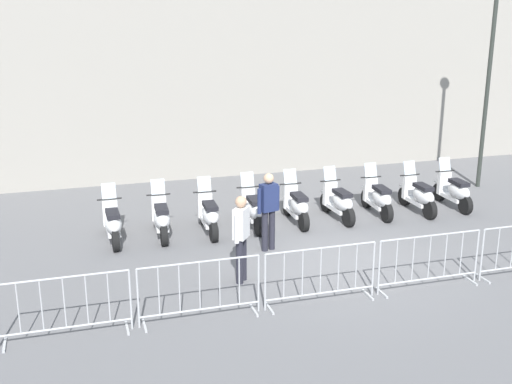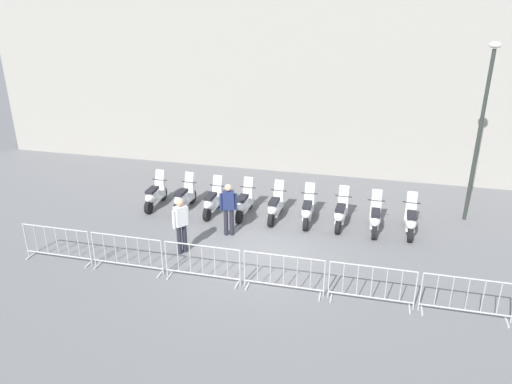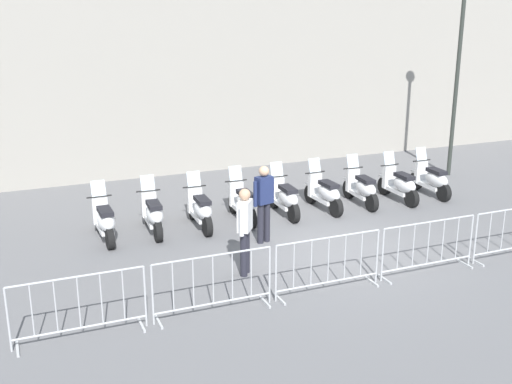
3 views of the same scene
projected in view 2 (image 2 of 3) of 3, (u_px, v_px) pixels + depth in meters
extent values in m
plane|color=slate|center=(257.00, 255.00, 14.32)|extent=(120.00, 120.00, 0.00)
cylinder|color=black|center=(163.00, 194.00, 18.09)|extent=(0.16, 0.49, 0.48)
cylinder|color=black|center=(149.00, 207.00, 16.97)|extent=(0.16, 0.49, 0.48)
cube|color=white|center=(156.00, 199.00, 17.51)|extent=(0.32, 0.88, 0.10)
ellipsoid|color=white|center=(152.00, 196.00, 17.17)|extent=(0.40, 0.86, 0.40)
cube|color=black|center=(152.00, 190.00, 17.11)|extent=(0.31, 0.61, 0.10)
cube|color=white|center=(160.00, 188.00, 17.80)|extent=(0.35, 0.16, 0.60)
cylinder|color=black|center=(160.00, 180.00, 17.68)|extent=(0.56, 0.06, 0.04)
cube|color=silver|center=(160.00, 175.00, 17.65)|extent=(0.33, 0.15, 0.35)
cube|color=white|center=(162.00, 187.00, 17.98)|extent=(0.21, 0.33, 0.06)
cylinder|color=black|center=(192.00, 197.00, 17.86)|extent=(0.19, 0.49, 0.48)
cylinder|color=black|center=(177.00, 210.00, 16.76)|extent=(0.19, 0.49, 0.48)
cube|color=white|center=(185.00, 202.00, 17.29)|extent=(0.38, 0.89, 0.10)
ellipsoid|color=white|center=(181.00, 199.00, 16.95)|extent=(0.45, 0.88, 0.40)
cube|color=black|center=(181.00, 192.00, 16.90)|extent=(0.35, 0.63, 0.10)
cube|color=white|center=(189.00, 191.00, 17.57)|extent=(0.35, 0.18, 0.60)
cylinder|color=black|center=(189.00, 182.00, 17.45)|extent=(0.56, 0.10, 0.04)
cube|color=silver|center=(189.00, 177.00, 17.43)|extent=(0.33, 0.17, 0.35)
cube|color=white|center=(192.00, 190.00, 17.75)|extent=(0.23, 0.34, 0.06)
cylinder|color=black|center=(220.00, 200.00, 17.54)|extent=(0.18, 0.49, 0.48)
cylinder|color=black|center=(207.00, 214.00, 16.44)|extent=(0.18, 0.49, 0.48)
cube|color=white|center=(213.00, 206.00, 16.97)|extent=(0.36, 0.89, 0.10)
ellipsoid|color=white|center=(210.00, 203.00, 16.64)|extent=(0.44, 0.87, 0.40)
cube|color=black|center=(210.00, 196.00, 16.58)|extent=(0.34, 0.62, 0.10)
cube|color=white|center=(217.00, 194.00, 17.26)|extent=(0.35, 0.17, 0.60)
cylinder|color=black|center=(217.00, 185.00, 17.13)|extent=(0.56, 0.09, 0.04)
cube|color=silver|center=(218.00, 180.00, 17.11)|extent=(0.33, 0.17, 0.35)
cube|color=white|center=(219.00, 193.00, 17.44)|extent=(0.23, 0.34, 0.06)
cylinder|color=black|center=(250.00, 202.00, 17.39)|extent=(0.18, 0.49, 0.48)
cylinder|color=black|center=(239.00, 216.00, 16.28)|extent=(0.18, 0.49, 0.48)
cube|color=white|center=(245.00, 208.00, 16.82)|extent=(0.36, 0.89, 0.10)
ellipsoid|color=white|center=(242.00, 205.00, 16.48)|extent=(0.43, 0.87, 0.40)
cube|color=black|center=(242.00, 198.00, 16.43)|extent=(0.33, 0.62, 0.10)
cube|color=white|center=(248.00, 196.00, 17.11)|extent=(0.35, 0.17, 0.60)
cylinder|color=black|center=(248.00, 187.00, 16.98)|extent=(0.56, 0.09, 0.04)
cube|color=silver|center=(248.00, 182.00, 16.96)|extent=(0.33, 0.17, 0.35)
cube|color=white|center=(250.00, 195.00, 17.29)|extent=(0.23, 0.34, 0.06)
cylinder|color=black|center=(280.00, 205.00, 17.12)|extent=(0.18, 0.49, 0.48)
cylinder|color=black|center=(271.00, 220.00, 16.02)|extent=(0.18, 0.49, 0.48)
cube|color=white|center=(276.00, 211.00, 16.56)|extent=(0.36, 0.89, 0.10)
ellipsoid|color=white|center=(274.00, 208.00, 16.22)|extent=(0.43, 0.87, 0.40)
cube|color=black|center=(274.00, 202.00, 16.16)|extent=(0.33, 0.62, 0.10)
cube|color=white|center=(279.00, 199.00, 16.84)|extent=(0.35, 0.17, 0.60)
cylinder|color=black|center=(279.00, 190.00, 16.72)|extent=(0.56, 0.09, 0.04)
cube|color=silver|center=(279.00, 185.00, 16.69)|extent=(0.33, 0.17, 0.35)
cube|color=white|center=(280.00, 198.00, 17.02)|extent=(0.23, 0.34, 0.06)
cylinder|color=black|center=(309.00, 208.00, 16.88)|extent=(0.15, 0.48, 0.48)
cylinder|color=black|center=(306.00, 224.00, 15.75)|extent=(0.15, 0.48, 0.48)
cube|color=white|center=(307.00, 215.00, 16.30)|extent=(0.29, 0.87, 0.10)
ellipsoid|color=white|center=(307.00, 211.00, 15.96)|extent=(0.37, 0.85, 0.40)
cube|color=black|center=(307.00, 205.00, 15.90)|extent=(0.29, 0.60, 0.10)
cube|color=white|center=(309.00, 202.00, 16.59)|extent=(0.34, 0.15, 0.60)
cylinder|color=black|center=(310.00, 193.00, 16.47)|extent=(0.56, 0.04, 0.04)
cube|color=silver|center=(310.00, 188.00, 16.44)|extent=(0.32, 0.14, 0.35)
cube|color=white|center=(310.00, 201.00, 16.78)|extent=(0.20, 0.32, 0.06)
cylinder|color=black|center=(343.00, 211.00, 16.64)|extent=(0.19, 0.49, 0.48)
cylinder|color=black|center=(338.00, 227.00, 15.54)|extent=(0.19, 0.49, 0.48)
cube|color=white|center=(341.00, 218.00, 16.07)|extent=(0.38, 0.89, 0.10)
ellipsoid|color=white|center=(340.00, 215.00, 15.73)|extent=(0.45, 0.87, 0.40)
cube|color=black|center=(340.00, 208.00, 15.68)|extent=(0.35, 0.63, 0.10)
cube|color=white|center=(343.00, 205.00, 16.35)|extent=(0.35, 0.18, 0.60)
cylinder|color=black|center=(344.00, 196.00, 16.23)|extent=(0.56, 0.10, 0.04)
cube|color=silver|center=(344.00, 191.00, 16.20)|extent=(0.33, 0.17, 0.35)
cube|color=white|center=(344.00, 204.00, 16.53)|extent=(0.23, 0.34, 0.06)
cylinder|color=black|center=(375.00, 216.00, 16.31)|extent=(0.17, 0.49, 0.48)
cylinder|color=black|center=(374.00, 232.00, 15.19)|extent=(0.17, 0.49, 0.48)
cube|color=white|center=(375.00, 222.00, 15.74)|extent=(0.33, 0.88, 0.10)
ellipsoid|color=white|center=(375.00, 219.00, 15.40)|extent=(0.41, 0.86, 0.40)
cube|color=black|center=(376.00, 213.00, 15.34)|extent=(0.31, 0.61, 0.10)
cube|color=white|center=(376.00, 210.00, 16.03)|extent=(0.35, 0.16, 0.60)
cylinder|color=black|center=(376.00, 200.00, 15.90)|extent=(0.56, 0.07, 0.04)
cube|color=silver|center=(377.00, 195.00, 15.88)|extent=(0.33, 0.16, 0.35)
cube|color=white|center=(376.00, 208.00, 16.21)|extent=(0.22, 0.33, 0.06)
cylinder|color=black|center=(409.00, 218.00, 16.14)|extent=(0.18, 0.49, 0.48)
cylinder|color=black|center=(410.00, 235.00, 15.03)|extent=(0.18, 0.49, 0.48)
cube|color=white|center=(410.00, 225.00, 15.57)|extent=(0.34, 0.89, 0.10)
ellipsoid|color=white|center=(411.00, 222.00, 15.23)|extent=(0.42, 0.86, 0.40)
cube|color=black|center=(412.00, 215.00, 15.18)|extent=(0.32, 0.62, 0.10)
cube|color=white|center=(410.00, 212.00, 15.86)|extent=(0.35, 0.16, 0.60)
cylinder|color=black|center=(412.00, 203.00, 15.73)|extent=(0.56, 0.08, 0.04)
cube|color=silver|center=(412.00, 197.00, 15.71)|extent=(0.33, 0.16, 0.35)
cube|color=white|center=(410.00, 211.00, 16.04)|extent=(0.22, 0.33, 0.06)
cube|color=#B2B5B7|center=(31.00, 256.00, 14.26)|extent=(0.07, 0.44, 0.04)
cube|color=#B2B5B7|center=(89.00, 264.00, 13.83)|extent=(0.07, 0.44, 0.04)
cylinder|color=#B2B5B7|center=(26.00, 240.00, 14.09)|extent=(0.04, 0.04, 1.05)
cylinder|color=#B2B5B7|center=(90.00, 249.00, 13.62)|extent=(0.04, 0.04, 1.05)
cylinder|color=#B2B5B7|center=(54.00, 228.00, 13.66)|extent=(2.07, 0.16, 0.04)
cylinder|color=#B2B5B7|center=(59.00, 255.00, 13.99)|extent=(2.07, 0.16, 0.04)
cylinder|color=#B2B5B7|center=(36.00, 239.00, 13.97)|extent=(0.02, 0.02, 0.87)
cylinder|color=#B2B5B7|center=(46.00, 240.00, 13.90)|extent=(0.02, 0.02, 0.87)
cylinder|color=#B2B5B7|center=(57.00, 242.00, 13.82)|extent=(0.02, 0.02, 0.87)
cylinder|color=#B2B5B7|center=(67.00, 243.00, 13.74)|extent=(0.02, 0.02, 0.87)
cylinder|color=#B2B5B7|center=(78.00, 244.00, 13.67)|extent=(0.02, 0.02, 0.87)
cube|color=#B2B5B7|center=(98.00, 265.00, 13.77)|extent=(0.07, 0.44, 0.04)
cube|color=#B2B5B7|center=(161.00, 274.00, 13.35)|extent=(0.07, 0.44, 0.04)
cylinder|color=#B2B5B7|center=(94.00, 249.00, 13.60)|extent=(0.04, 0.04, 1.05)
cylinder|color=#B2B5B7|center=(162.00, 258.00, 13.14)|extent=(0.04, 0.04, 1.05)
cylinder|color=#B2B5B7|center=(125.00, 236.00, 13.17)|extent=(2.07, 0.16, 0.04)
cylinder|color=#B2B5B7|center=(128.00, 264.00, 13.50)|extent=(2.07, 0.16, 0.04)
cylinder|color=#B2B5B7|center=(104.00, 248.00, 13.49)|extent=(0.02, 0.02, 0.87)
cylinder|color=#B2B5B7|center=(115.00, 249.00, 13.41)|extent=(0.02, 0.02, 0.87)
cylinder|color=#B2B5B7|center=(127.00, 251.00, 13.33)|extent=(0.02, 0.02, 0.87)
cylinder|color=#B2B5B7|center=(138.00, 252.00, 13.26)|extent=(0.02, 0.02, 0.87)
cylinder|color=#B2B5B7|center=(150.00, 254.00, 13.18)|extent=(0.02, 0.02, 0.87)
cube|color=#B2B5B7|center=(170.00, 275.00, 13.28)|extent=(0.07, 0.44, 0.04)
cube|color=#B2B5B7|center=(237.00, 284.00, 12.86)|extent=(0.07, 0.44, 0.04)
cylinder|color=#B2B5B7|center=(166.00, 259.00, 13.11)|extent=(0.04, 0.04, 1.05)
cylinder|color=#B2B5B7|center=(240.00, 268.00, 12.65)|extent=(0.04, 0.04, 1.05)
cylinder|color=#B2B5B7|center=(202.00, 246.00, 12.68)|extent=(2.07, 0.16, 0.04)
cylinder|color=#B2B5B7|center=(203.00, 274.00, 13.01)|extent=(2.07, 0.16, 0.04)
cylinder|color=#B2B5B7|center=(178.00, 257.00, 13.00)|extent=(0.02, 0.02, 0.87)
cylinder|color=#B2B5B7|center=(190.00, 259.00, 12.92)|extent=(0.02, 0.02, 0.87)
cylinder|color=#B2B5B7|center=(202.00, 260.00, 12.85)|extent=(0.02, 0.02, 0.87)
cylinder|color=#B2B5B7|center=(215.00, 262.00, 12.77)|extent=(0.02, 0.02, 0.87)
cylinder|color=#B2B5B7|center=(227.00, 264.00, 12.69)|extent=(0.02, 0.02, 0.87)
cube|color=#B2B5B7|center=(248.00, 286.00, 12.79)|extent=(0.07, 0.44, 0.04)
cube|color=#B2B5B7|center=(320.00, 296.00, 12.37)|extent=(0.07, 0.44, 0.04)
cylinder|color=#B2B5B7|center=(244.00, 269.00, 12.62)|extent=(0.04, 0.04, 1.05)
cylinder|color=#B2B5B7|center=(324.00, 279.00, 12.16)|extent=(0.04, 0.04, 1.05)
cylinder|color=#B2B5B7|center=(284.00, 256.00, 12.19)|extent=(2.07, 0.16, 0.04)
cylinder|color=#B2B5B7|center=(283.00, 285.00, 12.52)|extent=(2.07, 0.16, 0.04)
cylinder|color=#B2B5B7|center=(257.00, 267.00, 12.51)|extent=(0.02, 0.02, 0.87)
cylinder|color=#B2B5B7|center=(270.00, 269.00, 12.43)|extent=(0.02, 0.02, 0.87)
cylinder|color=#B2B5B7|center=(284.00, 271.00, 12.36)|extent=(0.02, 0.02, 0.87)
cylinder|color=#B2B5B7|center=(297.00, 273.00, 12.28)|extent=(0.02, 0.02, 0.87)
cylinder|color=#B2B5B7|center=(311.00, 274.00, 12.20)|extent=(0.02, 0.02, 0.87)
cube|color=#B2B5B7|center=(331.00, 297.00, 12.31)|extent=(0.07, 0.44, 0.04)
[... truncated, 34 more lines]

